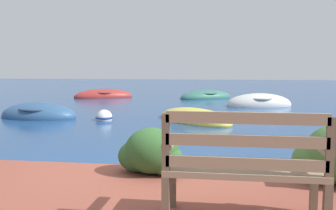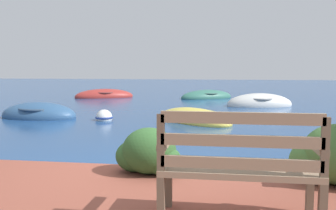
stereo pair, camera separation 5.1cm
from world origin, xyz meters
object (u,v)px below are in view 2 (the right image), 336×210
Objects in this scene: park_bench at (239,164)px; rowboat_far at (259,104)px; rowboat_distant at (207,97)px; rowboat_nearest at (39,116)px; rowboat_outer at (104,96)px; rowboat_mid at (194,119)px; mooring_buoy at (104,118)px.

park_bench reaches higher than rowboat_far.
rowboat_distant is at bearing 110.98° from rowboat_far.
rowboat_outer is (-0.40, 7.29, -0.01)m from rowboat_nearest.
rowboat_distant is (4.94, 0.29, -0.00)m from rowboat_outer.
rowboat_distant is (-0.93, 14.74, -0.64)m from park_bench.
rowboat_mid is at bearing -81.91° from rowboat_outer.
mooring_buoy is (-2.49, -7.77, 0.02)m from rowboat_distant.
rowboat_nearest is 0.85× the size of rowboat_far.
mooring_buoy is (-3.42, 6.97, -0.62)m from park_bench.
rowboat_outer is at bearing 108.10° from mooring_buoy.
park_bench is 14.78m from rowboat_distant.
rowboat_far is 5.37× the size of mooring_buoy.
rowboat_distant is (-0.00, 7.49, 0.01)m from rowboat_mid.
mooring_buoy is at bearing 114.90° from park_bench.
rowboat_distant reaches higher than mooring_buoy.
rowboat_nearest is at bearing 126.12° from park_bench.
park_bench is 0.57× the size of rowboat_nearest.
rowboat_mid is at bearing 1.72° from rowboat_nearest.
rowboat_far is at bearing 43.89° from mooring_buoy.
rowboat_nearest is 7.30m from rowboat_outer.
park_bench is 0.49× the size of rowboat_far.
rowboat_nearest is 0.78× the size of rowboat_mid.
rowboat_far reaches higher than mooring_buoy.
rowboat_nearest is at bearing -159.51° from rowboat_far.
rowboat_mid is 7.49m from rowboat_distant.
park_bench reaches higher than rowboat_mid.
mooring_buoy is at bearing 38.26° from rowboat_distant.
rowboat_nearest is at bearing 174.64° from mooring_buoy.
rowboat_outer is at bearing 93.70° from rowboat_nearest.
rowboat_outer is 7.87m from mooring_buoy.
park_bench is at bearing 59.65° from rowboat_distant.
rowboat_nearest is at bearing 25.11° from rowboat_distant.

